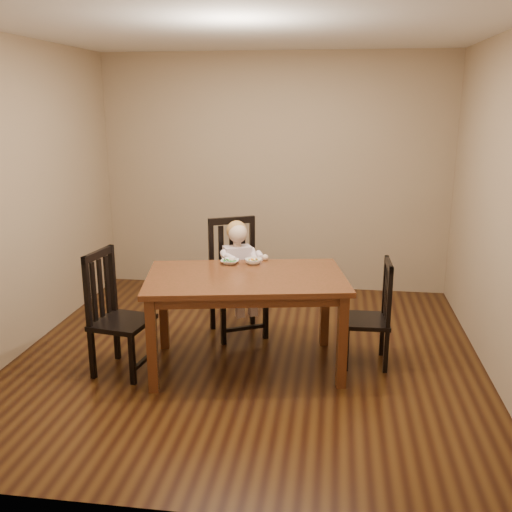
# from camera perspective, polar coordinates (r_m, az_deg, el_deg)

# --- Properties ---
(room) EXTENTS (4.01, 4.01, 2.71)m
(room) POSITION_cam_1_polar(r_m,az_deg,el_deg) (4.67, -0.85, 5.21)
(room) COLOR #43260E
(room) RESTS_ON ground
(dining_table) EXTENTS (1.75, 1.24, 0.80)m
(dining_table) POSITION_cam_1_polar(r_m,az_deg,el_deg) (4.64, -1.02, -3.05)
(dining_table) COLOR #462810
(dining_table) RESTS_ON room
(chair_child) EXTENTS (0.63, 0.62, 1.10)m
(chair_child) POSITION_cam_1_polar(r_m,az_deg,el_deg) (5.41, -1.97, -2.35)
(chair_child) COLOR black
(chair_child) RESTS_ON room
(chair_left) EXTENTS (0.48, 0.50, 1.02)m
(chair_left) POSITION_cam_1_polar(r_m,az_deg,el_deg) (4.78, -13.79, -5.74)
(chair_left) COLOR black
(chair_left) RESTS_ON room
(chair_right) EXTENTS (0.38, 0.40, 0.91)m
(chair_right) POSITION_cam_1_polar(r_m,az_deg,el_deg) (4.88, 11.51, -5.81)
(chair_right) COLOR black
(chair_right) RESTS_ON room
(toddler) EXTENTS (0.48, 0.52, 0.57)m
(toddler) POSITION_cam_1_polar(r_m,az_deg,el_deg) (5.32, -1.80, -1.03)
(toddler) COLOR silver
(toddler) RESTS_ON chair_child
(bowl_peas) EXTENTS (0.16, 0.16, 0.04)m
(bowl_peas) POSITION_cam_1_polar(r_m,az_deg,el_deg) (4.94, -2.63, -0.58)
(bowl_peas) COLOR white
(bowl_peas) RESTS_ON dining_table
(bowl_veg) EXTENTS (0.18, 0.18, 0.05)m
(bowl_veg) POSITION_cam_1_polar(r_m,az_deg,el_deg) (4.93, -0.27, -0.54)
(bowl_veg) COLOR white
(bowl_veg) RESTS_ON dining_table
(fork) EXTENTS (0.11, 0.10, 0.05)m
(fork) POSITION_cam_1_polar(r_m,az_deg,el_deg) (4.91, -3.10, -0.36)
(fork) COLOR silver
(fork) RESTS_ON bowl_peas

